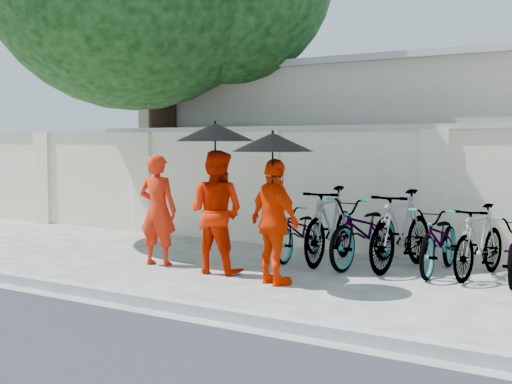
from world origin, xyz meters
The scene contains 15 objects.
ground centered at (0.00, 0.00, 0.00)m, with size 80.00×80.00×0.00m, color beige.
kerb centered at (0.00, -1.70, 0.06)m, with size 40.00×0.16×0.12m, color #A0A0A0.
compound_wall centered at (1.00, 3.20, 1.00)m, with size 20.00×0.30×2.00m, color white.
building_behind centered at (2.00, 7.00, 1.60)m, with size 14.00×6.00×3.20m, color beige.
monk_left centered at (-1.21, 0.37, 0.81)m, with size 0.59×0.39×1.62m, color red.
monk_center centered at (-0.12, 0.35, 0.85)m, with size 0.82×0.64×1.69m, color red.
parasol_center centered at (-0.07, 0.27, 1.94)m, with size 1.08×1.08×1.10m.
monk_right centered at (1.00, 0.10, 0.80)m, with size 0.94×0.39×1.60m, color #F52C00.
parasol_right centered at (1.02, 0.02, 1.80)m, with size 1.02×1.02×1.01m.
bike_0 centered at (0.27, 1.98, 0.43)m, with size 0.57×1.64×0.86m, color gray.
bike_1 centered at (0.82, 1.93, 0.57)m, with size 0.54×1.90×1.14m, color gray.
bike_2 centered at (1.36, 1.98, 0.51)m, with size 0.68×1.96×1.03m, color gray.
bike_3 centered at (1.91, 1.98, 0.56)m, with size 0.53×1.88×1.13m, color gray.
bike_4 centered at (2.46, 2.02, 0.46)m, with size 0.62×1.76×0.93m, color gray.
bike_5 centered at (3.01, 1.99, 0.49)m, with size 0.46×1.63×0.98m, color gray.
Camera 1 is at (5.79, -7.42, 1.80)m, focal length 50.00 mm.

